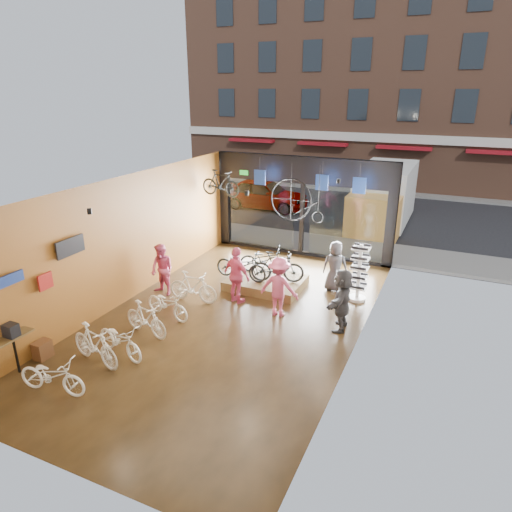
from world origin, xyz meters
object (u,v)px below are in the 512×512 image
Objects in this scene: floor_bike_1 at (95,345)px; customer_2 at (237,275)px; floor_bike_4 at (167,304)px; floor_bike_0 at (52,375)px; floor_bike_2 at (120,340)px; penny_farthing at (299,202)px; customer_1 at (162,270)px; display_bike_mid at (277,267)px; customer_3 at (279,287)px; customer_5 at (342,300)px; box_truck at (382,198)px; display_bike_left at (241,265)px; display_bike_right at (265,259)px; hung_bike at (220,183)px; display_platform at (266,283)px; sunglasses_rack at (359,273)px; floor_bike_3 at (146,319)px; street_car at (264,194)px; customer_4 at (335,266)px; floor_bike_5 at (193,287)px.

customer_2 is (1.58, 4.31, 0.39)m from floor_bike_1.
customer_2 is at bearing -27.18° from floor_bike_4.
floor_bike_0 is 0.99× the size of floor_bike_2.
customer_1 is at bearing -130.97° from penny_farthing.
display_bike_mid is (2.42, 6.85, 0.39)m from floor_bike_0.
customer_2 is (1.63, 5.55, 0.46)m from floor_bike_0.
customer_3 reaches higher than customer_5.
box_truck is 9.36m from display_bike_left.
display_bike_right is at bearing 56.71° from customer_1.
hung_bike is (-2.98, -0.12, 0.43)m from penny_farthing.
floor_bike_2 is 0.93× the size of customer_5.
customer_1 is (-0.81, 3.89, 0.33)m from floor_bike_1.
customer_1 reaches higher than display_platform.
display_bike_right is 3.88m from customer_5.
hung_bike is (-5.46, 3.44, 2.06)m from customer_5.
sunglasses_rack is at bearing -99.30° from hung_bike.
floor_bike_0 reaches higher than display_platform.
customer_1 is (-2.03, -1.47, 0.05)m from display_bike_left.
customer_2 is (2.39, 0.43, 0.06)m from customer_1.
floor_bike_2 is 0.89× the size of display_bike_left.
floor_bike_3 is at bearing -65.06° from customer_5.
floor_bike_0 is at bearing 172.54° from display_bike_left.
street_car is 12.84m from floor_bike_4.
display_platform is at bearing -118.64° from hung_bike.
penny_farthing is (-1.67, 1.17, 1.67)m from customer_4.
customer_2 is 4.33m from hung_bike.
floor_bike_3 reaches higher than display_platform.
floor_bike_1 is 0.95× the size of customer_5.
floor_bike_0 is 5.80m from customer_2.
street_car is 3.13× the size of floor_bike_3.
street_car is 13.87m from floor_bike_3.
hung_bike reaches higher than sunglasses_rack.
customer_5 reaches higher than floor_bike_5.
customer_3 is at bearing -169.58° from customer_2.
customer_5 is at bearing -50.52° from floor_bike_3.
display_platform is 2.31m from customer_4.
penny_farthing is (0.70, 1.33, 1.75)m from display_bike_right.
customer_1 is 2.43m from customer_2.
penny_farthing reaches higher than sunglasses_rack.
customer_1 is at bearing -172.79° from street_car.
sunglasses_rack is (0.03, 1.98, 0.03)m from customer_5.
display_platform is at bearing -169.41° from display_bike_right.
customer_5 is (2.49, -1.61, 0.06)m from display_bike_mid.
display_bike_right is at bearing -112.38° from hung_bike.
customer_2 is (1.25, 0.50, 0.40)m from floor_bike_5.
customer_1 reaches higher than floor_bike_5.
display_bike_left reaches higher than floor_bike_3.
floor_bike_5 is at bearing -12.70° from floor_bike_0.
hung_bike reaches higher than floor_bike_4.
customer_4 is at bearing -18.07° from floor_bike_2.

